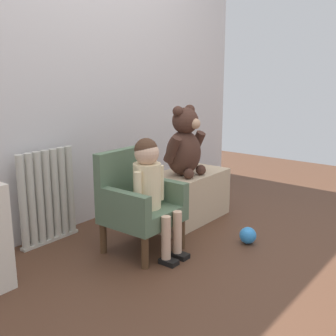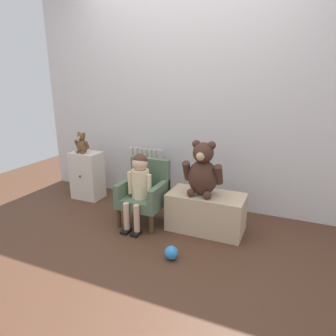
# 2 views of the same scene
# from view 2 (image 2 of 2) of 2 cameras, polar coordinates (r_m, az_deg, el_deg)

# --- Properties ---
(ground_plane) EXTENTS (6.00, 6.00, 0.00)m
(ground_plane) POSITION_cam_2_polar(r_m,az_deg,el_deg) (2.62, -6.27, -15.92)
(ground_plane) COLOR #4D2F20
(back_wall) EXTENTS (3.80, 0.05, 2.40)m
(back_wall) POSITION_cam_2_polar(r_m,az_deg,el_deg) (3.34, 3.87, 13.11)
(back_wall) COLOR silver
(back_wall) RESTS_ON ground_plane
(radiator) EXTENTS (0.43, 0.05, 0.62)m
(radiator) POSITION_cam_2_polar(r_m,az_deg,el_deg) (3.59, -4.25, -1.19)
(radiator) COLOR beige
(radiator) RESTS_ON ground_plane
(small_dresser) EXTENTS (0.35, 0.27, 0.57)m
(small_dresser) POSITION_cam_2_polar(r_m,az_deg,el_deg) (3.74, -15.12, -1.35)
(small_dresser) COLOR beige
(small_dresser) RESTS_ON ground_plane
(child_armchair) EXTENTS (0.42, 0.41, 0.63)m
(child_armchair) POSITION_cam_2_polar(r_m,az_deg,el_deg) (3.01, -4.44, -4.58)
(child_armchair) COLOR #51684F
(child_armchair) RESTS_ON ground_plane
(child_figure) EXTENTS (0.25, 0.35, 0.73)m
(child_figure) POSITION_cam_2_polar(r_m,az_deg,el_deg) (2.87, -5.52, -2.37)
(child_figure) COLOR beige
(child_figure) RESTS_ON ground_plane
(low_bench) EXTENTS (0.72, 0.37, 0.36)m
(low_bench) POSITION_cam_2_polar(r_m,az_deg,el_deg) (2.91, 7.24, -8.31)
(low_bench) COLOR tan
(low_bench) RESTS_ON ground_plane
(large_teddy_bear) EXTENTS (0.37, 0.26, 0.51)m
(large_teddy_bear) POSITION_cam_2_polar(r_m,az_deg,el_deg) (2.76, 6.64, -0.65)
(large_teddy_bear) COLOR #43281F
(large_teddy_bear) RESTS_ON low_bench
(small_teddy_bear) EXTENTS (0.18, 0.13, 0.25)m
(small_teddy_bear) POSITION_cam_2_polar(r_m,az_deg,el_deg) (3.63, -16.06, 4.45)
(small_teddy_bear) COLOR brown
(small_teddy_bear) RESTS_ON small_dresser
(toy_ball) EXTENTS (0.11, 0.11, 0.11)m
(toy_ball) POSITION_cam_2_polar(r_m,az_deg,el_deg) (2.51, 0.64, -15.83)
(toy_ball) COLOR #3085D6
(toy_ball) RESTS_ON ground_plane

